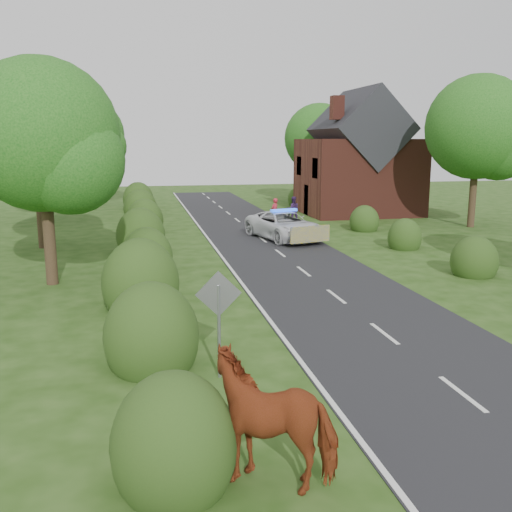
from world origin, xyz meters
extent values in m
plane|color=#20400F|center=(0.00, 0.00, 0.00)|extent=(120.00, 120.00, 0.00)
cube|color=black|center=(0.00, 15.00, 0.01)|extent=(6.00, 70.00, 0.02)
cube|color=white|center=(0.00, 0.00, 0.03)|extent=(0.12, 1.80, 0.01)
cube|color=white|center=(0.00, 4.00, 0.03)|extent=(0.12, 1.80, 0.01)
cube|color=white|center=(0.00, 8.00, 0.03)|extent=(0.12, 1.80, 0.01)
cube|color=white|center=(0.00, 12.00, 0.03)|extent=(0.12, 1.80, 0.01)
cube|color=white|center=(0.00, 16.00, 0.03)|extent=(0.12, 1.80, 0.01)
cube|color=white|center=(0.00, 20.00, 0.03)|extent=(0.12, 1.80, 0.01)
cube|color=white|center=(0.00, 24.00, 0.03)|extent=(0.12, 1.80, 0.01)
cube|color=white|center=(0.00, 28.00, 0.03)|extent=(0.12, 1.80, 0.01)
cube|color=white|center=(0.00, 32.00, 0.03)|extent=(0.12, 1.80, 0.01)
cube|color=white|center=(0.00, 36.00, 0.03)|extent=(0.12, 1.80, 0.01)
cube|color=white|center=(0.00, 40.00, 0.03)|extent=(0.12, 1.80, 0.01)
cube|color=white|center=(0.00, 44.00, 0.03)|extent=(0.12, 1.80, 0.01)
cube|color=white|center=(0.00, 48.00, 0.03)|extent=(0.12, 1.80, 0.01)
cube|color=white|center=(-2.90, 15.00, 0.03)|extent=(0.12, 70.00, 0.01)
ellipsoid|color=#2E4B1A|center=(-6.30, -2.00, 0.66)|extent=(2.00, 2.10, 2.40)
ellipsoid|color=#2E4B1A|center=(-6.50, 3.00, 0.74)|extent=(2.30, 2.41, 2.70)
ellipsoid|color=#2E4B1A|center=(-6.70, 8.00, 0.83)|extent=(2.50, 2.62, 3.00)
ellipsoid|color=#2E4B1A|center=(-6.40, 13.00, 0.69)|extent=(2.10, 2.20, 2.50)
ellipsoid|color=#2E4B1A|center=(-6.60, 18.00, 0.77)|extent=(2.40, 2.52, 2.80)
ellipsoid|color=#2E4B1A|center=(-6.30, 24.00, 0.72)|extent=(2.20, 2.31, 2.60)
ellipsoid|color=#2E4B1A|center=(-6.50, 30.00, 0.74)|extent=(2.30, 2.41, 2.70)
ellipsoid|color=#2E4B1A|center=(-6.60, 36.00, 0.77)|extent=(2.40, 2.52, 2.80)
ellipsoid|color=#2E4B1A|center=(6.60, 10.00, 0.58)|extent=(1.90, 2.00, 2.10)
ellipsoid|color=#2E4B1A|center=(6.50, 16.00, 0.55)|extent=(1.70, 1.78, 2.00)
ellipsoid|color=#2E4B1A|center=(6.80, 22.00, 0.55)|extent=(1.80, 1.89, 2.00)
ellipsoid|color=#2E4B1A|center=(6.60, 36.00, 0.55)|extent=(1.70, 1.78, 2.00)
cylinder|color=#332316|center=(-10.00, 12.00, 1.98)|extent=(0.44, 0.44, 3.96)
sphere|color=#144C13|center=(-10.00, 12.00, 5.58)|extent=(5.60, 5.60, 5.60)
sphere|color=#448729|center=(-9.02, 11.44, 4.68)|extent=(3.92, 3.92, 3.92)
cylinder|color=#332316|center=(-11.50, 20.00, 1.87)|extent=(0.44, 0.44, 3.74)
sphere|color=#144C13|center=(-11.50, 20.00, 5.27)|extent=(5.60, 5.60, 5.60)
sphere|color=#448729|center=(-10.52, 19.44, 4.42)|extent=(3.92, 3.92, 3.92)
cylinder|color=#332316|center=(-13.00, 30.00, 2.42)|extent=(0.44, 0.44, 4.84)
sphere|color=#144C13|center=(-13.00, 30.00, 6.82)|extent=(6.80, 6.80, 6.80)
sphere|color=#448729|center=(-11.81, 29.32, 5.72)|extent=(4.76, 4.76, 4.76)
cylinder|color=#332316|center=(-10.50, 40.00, 2.09)|extent=(0.44, 0.44, 4.18)
sphere|color=#144C13|center=(-10.50, 40.00, 5.89)|extent=(6.00, 6.00, 6.00)
sphere|color=#448729|center=(-9.45, 39.40, 4.94)|extent=(4.20, 4.20, 4.20)
cylinder|color=#332316|center=(14.00, 22.00, 2.20)|extent=(0.44, 0.44, 4.40)
sphere|color=#144C13|center=(14.00, 22.00, 6.20)|extent=(6.40, 6.40, 6.40)
sphere|color=#448729|center=(15.12, 21.36, 5.20)|extent=(4.48, 4.48, 4.48)
cylinder|color=#332316|center=(9.00, 38.00, 1.98)|extent=(0.44, 0.44, 3.96)
sphere|color=#144C13|center=(9.00, 38.00, 5.58)|extent=(6.00, 6.00, 6.00)
sphere|color=#448729|center=(10.05, 37.40, 4.68)|extent=(4.20, 4.20, 4.20)
cylinder|color=gray|center=(-5.00, 2.00, 1.10)|extent=(0.08, 0.08, 2.20)
cube|color=gray|center=(-5.00, 2.00, 2.00)|extent=(1.06, 0.04, 1.06)
cube|color=maroon|center=(9.50, 30.00, 2.75)|extent=(8.00, 7.00, 5.50)
cube|color=black|center=(9.50, 30.00, 6.20)|extent=(5.94, 7.40, 5.94)
cube|color=maroon|center=(7.00, 28.00, 7.60)|extent=(0.80, 0.80, 1.60)
imported|color=maroon|center=(-4.67, -2.04, 0.88)|extent=(2.79, 2.16, 1.76)
imported|color=silver|center=(1.20, 19.95, 0.77)|extent=(3.83, 6.00, 1.54)
cube|color=yellow|center=(1.88, 17.23, 0.69)|extent=(2.25, 0.62, 0.85)
cube|color=blue|center=(1.20, 19.95, 1.62)|extent=(1.56, 0.64, 0.14)
imported|color=#B22435|center=(2.05, 25.60, 0.86)|extent=(0.74, 0.72, 1.72)
imported|color=#3D2154|center=(3.51, 26.37, 0.86)|extent=(0.91, 0.75, 1.72)
camera|label=1|loc=(-6.72, -10.31, 5.38)|focal=40.00mm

